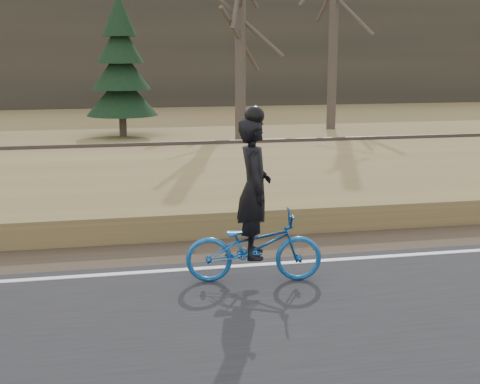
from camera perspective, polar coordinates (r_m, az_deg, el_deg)
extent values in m
plane|color=olive|center=(10.57, 16.16, -5.74)|extent=(120.00, 120.00, 0.00)
cube|color=silver|center=(10.72, 15.68, -5.09)|extent=(120.00, 0.12, 0.01)
cube|color=#473A2B|center=(11.59, 13.43, -3.91)|extent=(120.00, 1.60, 0.04)
cube|color=olive|center=(14.24, 8.42, 0.09)|extent=(120.00, 5.00, 0.44)
cube|color=slate|center=(17.79, 4.27, 2.61)|extent=(120.00, 3.00, 0.45)
cube|color=black|center=(17.74, 4.28, 3.55)|extent=(120.00, 2.40, 0.14)
cube|color=brown|center=(17.04, 4.95, 3.67)|extent=(120.00, 0.07, 0.15)
cube|color=brown|center=(18.41, 3.68, 4.33)|extent=(120.00, 0.07, 0.15)
cube|color=#383328|center=(39.17, -4.63, 11.86)|extent=(120.00, 4.00, 6.00)
imported|color=#17559F|center=(9.04, 1.19, -4.68)|extent=(1.91, 0.90, 0.96)
imported|color=black|center=(8.84, 1.21, 0.33)|extent=(0.54, 0.74, 1.88)
sphere|color=black|center=(8.70, 1.24, 6.52)|extent=(0.26, 0.26, 0.26)
cylinder|color=#4D4439|center=(22.53, 0.04, 13.46)|extent=(0.36, 0.36, 7.36)
cylinder|color=#4D4439|center=(27.09, 8.03, 15.22)|extent=(0.36, 0.36, 9.34)
cylinder|color=#4D4439|center=(25.06, -9.97, 5.89)|extent=(0.28, 0.28, 1.03)
cone|color=black|center=(24.98, -10.05, 8.18)|extent=(2.60, 2.60, 1.50)
cone|color=black|center=(24.93, -10.13, 10.34)|extent=(2.15, 2.15, 1.50)
cone|color=black|center=(24.92, -10.22, 12.50)|extent=(1.70, 1.70, 1.50)
cone|color=black|center=(24.95, -10.30, 14.66)|extent=(1.25, 1.25, 1.50)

